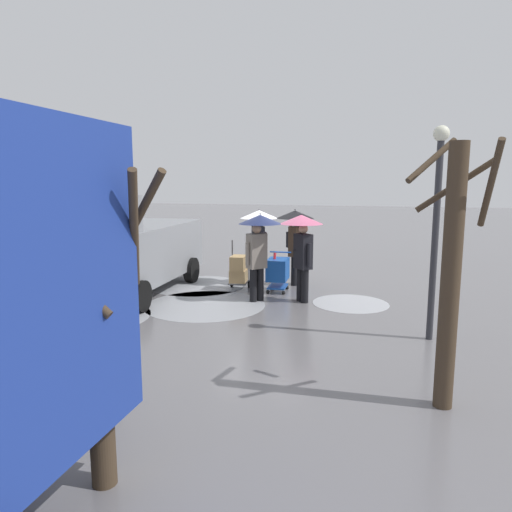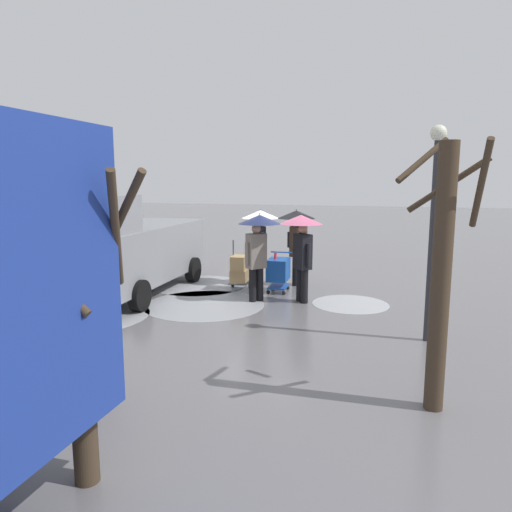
# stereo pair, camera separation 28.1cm
# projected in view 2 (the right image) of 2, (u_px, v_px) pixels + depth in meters

# --- Properties ---
(ground_plane) EXTENTS (90.00, 90.00, 0.00)m
(ground_plane) POSITION_uv_depth(u_px,v_px,m) (268.00, 288.00, 12.80)
(ground_plane) COLOR slate
(slush_patch_near_cluster) EXTENTS (2.66, 2.66, 0.01)m
(slush_patch_near_cluster) POSITION_uv_depth(u_px,v_px,m) (199.00, 285.00, 13.21)
(slush_patch_near_cluster) COLOR #999BA0
(slush_patch_near_cluster) RESTS_ON ground
(slush_patch_under_van) EXTENTS (2.93, 2.93, 0.01)m
(slush_patch_under_van) POSITION_uv_depth(u_px,v_px,m) (81.00, 316.00, 10.20)
(slush_patch_under_van) COLOR #999BA0
(slush_patch_under_van) RESTS_ON ground
(slush_patch_mid_street) EXTENTS (1.82, 1.82, 0.01)m
(slush_patch_mid_street) POSITION_uv_depth(u_px,v_px,m) (350.00, 304.00, 11.18)
(slush_patch_mid_street) COLOR #ADAFB5
(slush_patch_mid_street) RESTS_ON ground
(slush_patch_far_side) EXTENTS (2.86, 2.86, 0.01)m
(slush_patch_far_side) POSITION_uv_depth(u_px,v_px,m) (204.00, 305.00, 11.11)
(slush_patch_far_side) COLOR #999BA0
(slush_patch_far_side) RESTS_ON ground
(cargo_van_parked_right) EXTENTS (2.40, 5.43, 2.60)m
(cargo_van_parked_right) POSITION_uv_depth(u_px,v_px,m) (129.00, 250.00, 11.91)
(cargo_van_parked_right) COLOR gray
(cargo_van_parked_right) RESTS_ON ground
(shopping_cart_vendor) EXTENTS (0.60, 0.85, 1.04)m
(shopping_cart_vendor) POSITION_uv_depth(u_px,v_px,m) (278.00, 271.00, 12.34)
(shopping_cart_vendor) COLOR #1951B2
(shopping_cart_vendor) RESTS_ON ground
(hand_dolly_boxes) EXTENTS (0.60, 0.77, 1.32)m
(hand_dolly_boxes) POSITION_uv_depth(u_px,v_px,m) (239.00, 270.00, 12.56)
(hand_dolly_boxes) COLOR #515156
(hand_dolly_boxes) RESTS_ON ground
(pedestrian_pink_side) EXTENTS (1.04, 1.04, 2.15)m
(pedestrian_pink_side) POSITION_uv_depth(u_px,v_px,m) (260.00, 229.00, 13.03)
(pedestrian_pink_side) COLOR black
(pedestrian_pink_side) RESTS_ON ground
(pedestrian_black_side) EXTENTS (1.04, 1.04, 2.15)m
(pedestrian_black_side) POSITION_uv_depth(u_px,v_px,m) (302.00, 237.00, 11.17)
(pedestrian_black_side) COLOR black
(pedestrian_black_side) RESTS_ON ground
(pedestrian_white_side) EXTENTS (1.04, 1.04, 2.15)m
(pedestrian_white_side) POSITION_uv_depth(u_px,v_px,m) (297.00, 230.00, 12.95)
(pedestrian_white_side) COLOR black
(pedestrian_white_side) RESTS_ON ground
(pedestrian_far_side) EXTENTS (1.04, 1.04, 2.15)m
(pedestrian_far_side) POSITION_uv_depth(u_px,v_px,m) (258.00, 237.00, 11.24)
(pedestrian_far_side) COLOR black
(pedestrian_far_side) RESTS_ON ground
(bare_tree_near) EXTENTS (1.15, 1.01, 3.46)m
(bare_tree_near) POSITION_uv_depth(u_px,v_px,m) (442.00, 270.00, 5.78)
(bare_tree_near) COLOR #423323
(bare_tree_near) RESTS_ON ground
(bare_tree_far) EXTENTS (1.13, 1.06, 3.02)m
(bare_tree_far) POSITION_uv_depth(u_px,v_px,m) (80.00, 318.00, 4.34)
(bare_tree_far) COLOR #423323
(bare_tree_far) RESTS_ON ground
(street_lamp) EXTENTS (0.28, 0.28, 3.86)m
(street_lamp) POSITION_uv_depth(u_px,v_px,m) (434.00, 212.00, 8.25)
(street_lamp) COLOR #2D2D33
(street_lamp) RESTS_ON ground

